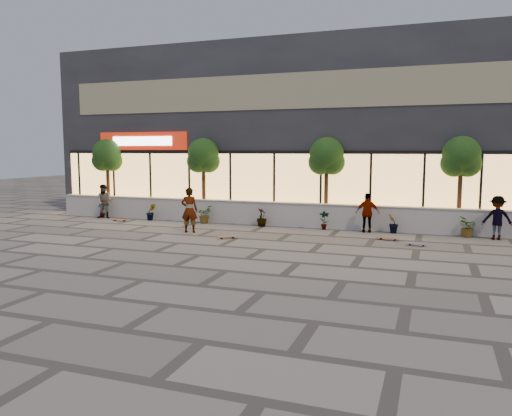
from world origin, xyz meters
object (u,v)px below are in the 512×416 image
(tree_west, at_px, (107,157))
(skateboard_right_near, at_px, (388,238))
(tree_east, at_px, (461,159))
(skater_right_far, at_px, (497,218))
(skater_center, at_px, (189,210))
(skateboard_right_far, at_px, (416,244))
(skateboard_left, at_px, (119,220))
(tree_mideast, at_px, (327,158))
(skateboard_center, at_px, (227,237))
(skater_left, at_px, (104,201))
(tree_midwest, at_px, (203,158))
(skater_right_near, at_px, (368,213))

(tree_west, relative_size, skateboard_right_near, 4.47)
(tree_east, distance_m, skater_right_far, 2.87)
(skater_center, distance_m, skateboard_right_far, 8.87)
(skater_center, relative_size, skateboard_left, 2.33)
(tree_mideast, relative_size, skateboard_left, 4.95)
(skateboard_left, bearing_deg, skater_center, -29.60)
(skateboard_center, distance_m, skateboard_right_near, 6.02)
(skater_left, bearing_deg, skateboard_left, -40.08)
(skater_center, height_order, skateboard_center, skater_center)
(tree_west, bearing_deg, skater_right_far, -4.38)
(skateboard_center, distance_m, skateboard_right_far, 6.88)
(tree_midwest, bearing_deg, skater_left, -163.51)
(skateboard_center, distance_m, skateboard_left, 7.14)
(tree_east, height_order, skater_right_far, tree_east)
(tree_west, distance_m, skater_right_near, 13.75)
(skater_left, bearing_deg, skater_right_near, -14.18)
(tree_west, bearing_deg, skateboard_center, -28.09)
(skater_right_far, distance_m, skateboard_center, 10.15)
(skater_right_near, relative_size, skater_right_far, 0.98)
(tree_east, distance_m, skateboard_center, 9.96)
(tree_west, relative_size, skater_left, 2.34)
(tree_mideast, height_order, skater_center, tree_mideast)
(tree_mideast, bearing_deg, tree_east, 0.00)
(skater_left, relative_size, skater_right_far, 1.01)
(tree_west, relative_size, tree_east, 1.00)
(tree_midwest, distance_m, skateboard_right_far, 11.06)
(skater_right_far, bearing_deg, tree_mideast, -16.00)
(skateboard_center, bearing_deg, skater_center, 117.16)
(tree_mideast, xyz_separation_m, tree_east, (5.50, 0.00, 0.00))
(tree_mideast, xyz_separation_m, skateboard_right_near, (2.95, -2.92, -2.90))
(tree_midwest, xyz_separation_m, skater_right_near, (8.00, -1.40, -2.18))
(tree_west, bearing_deg, tree_mideast, 0.00)
(skateboard_center, bearing_deg, skater_right_far, -21.98)
(skateboard_right_near, distance_m, skateboard_right_far, 1.32)
(skateboard_center, bearing_deg, skater_right_near, -6.76)
(skateboard_right_near, bearing_deg, skater_right_far, 32.07)
(tree_midwest, relative_size, skateboard_left, 4.95)
(skateboard_left, bearing_deg, tree_west, 126.95)
(tree_mideast, bearing_deg, skater_center, -141.69)
(skater_right_near, bearing_deg, skateboard_right_far, 121.59)
(tree_west, relative_size, skateboard_center, 5.58)
(tree_west, xyz_separation_m, skateboard_right_far, (15.50, -3.73, -2.91))
(tree_mideast, bearing_deg, skateboard_left, -167.97)
(skater_right_near, height_order, skateboard_right_near, skater_right_near)
(tree_west, distance_m, skateboard_right_far, 16.21)
(tree_west, bearing_deg, skater_center, -29.74)
(skater_center, distance_m, skater_right_far, 11.85)
(skater_center, bearing_deg, skateboard_left, -34.71)
(skater_right_far, height_order, skateboard_left, skater_right_far)
(skater_right_far, bearing_deg, skater_center, 7.42)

